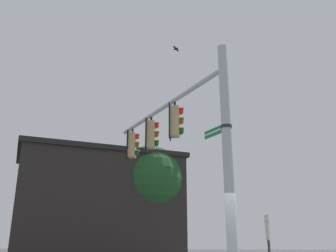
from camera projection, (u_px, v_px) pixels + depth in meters
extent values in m
cylinder|color=#ADB2B7|center=(228.00, 161.00, 9.00)|extent=(0.26, 0.26, 6.65)
cylinder|color=#ADB2B7|center=(163.00, 108.00, 12.76)|extent=(5.93, 4.20, 0.15)
cylinder|color=black|center=(175.00, 105.00, 11.99)|extent=(0.08, 0.08, 0.18)
cube|color=tan|center=(175.00, 122.00, 11.80)|extent=(0.36, 0.30, 1.05)
sphere|color=red|center=(180.00, 112.00, 11.89)|extent=(0.22, 0.22, 0.22)
cube|color=tan|center=(181.00, 109.00, 11.92)|extent=(0.24, 0.20, 0.03)
sphere|color=brown|center=(180.00, 122.00, 11.78)|extent=(0.22, 0.22, 0.22)
cube|color=tan|center=(181.00, 119.00, 11.81)|extent=(0.24, 0.20, 0.03)
sphere|color=#0F4C19|center=(181.00, 132.00, 11.68)|extent=(0.22, 0.22, 0.22)
cube|color=tan|center=(181.00, 129.00, 11.70)|extent=(0.24, 0.20, 0.03)
cube|color=black|center=(170.00, 122.00, 11.82)|extent=(0.54, 0.03, 1.22)
cylinder|color=black|center=(151.00, 119.00, 13.48)|extent=(0.08, 0.08, 0.18)
cube|color=tan|center=(151.00, 135.00, 13.29)|extent=(0.36, 0.30, 1.05)
sphere|color=red|center=(156.00, 126.00, 13.38)|extent=(0.22, 0.22, 0.22)
cube|color=tan|center=(157.00, 123.00, 13.41)|extent=(0.24, 0.20, 0.03)
sphere|color=brown|center=(156.00, 135.00, 13.27)|extent=(0.22, 0.22, 0.22)
cube|color=tan|center=(157.00, 132.00, 13.30)|extent=(0.24, 0.20, 0.03)
sphere|color=#0F4C19|center=(156.00, 144.00, 13.17)|extent=(0.22, 0.22, 0.22)
cube|color=tan|center=(156.00, 141.00, 13.20)|extent=(0.24, 0.20, 0.03)
cube|color=black|center=(147.00, 135.00, 13.31)|extent=(0.54, 0.03, 1.22)
cylinder|color=black|center=(133.00, 131.00, 14.97)|extent=(0.08, 0.08, 0.18)
cube|color=tan|center=(132.00, 145.00, 14.78)|extent=(0.36, 0.30, 1.05)
sphere|color=red|center=(137.00, 137.00, 14.87)|extent=(0.22, 0.22, 0.22)
cube|color=tan|center=(137.00, 135.00, 14.90)|extent=(0.24, 0.20, 0.03)
sphere|color=brown|center=(137.00, 145.00, 14.77)|extent=(0.22, 0.22, 0.22)
cube|color=tan|center=(137.00, 143.00, 14.79)|extent=(0.24, 0.20, 0.03)
sphere|color=#0F4C19|center=(136.00, 153.00, 14.66)|extent=(0.22, 0.22, 0.22)
cube|color=tan|center=(137.00, 151.00, 14.69)|extent=(0.24, 0.20, 0.03)
cube|color=black|center=(128.00, 145.00, 14.80)|extent=(0.54, 0.03, 1.22)
cube|color=#147238|center=(214.00, 132.00, 9.75)|extent=(0.70, 0.50, 0.22)
cube|color=white|center=(213.00, 132.00, 9.75)|extent=(0.68, 0.48, 0.04)
cylinder|color=#262626|center=(226.00, 127.00, 9.28)|extent=(0.30, 0.30, 0.08)
ellipsoid|color=black|center=(176.00, 49.00, 15.37)|extent=(0.20, 0.25, 0.08)
cube|color=black|center=(176.00, 49.00, 15.39)|extent=(0.32, 0.23, 0.10)
cube|color=black|center=(176.00, 48.00, 15.36)|extent=(0.32, 0.23, 0.09)
cube|color=#282321|center=(96.00, 209.00, 22.52)|extent=(10.40, 11.71, 6.37)
cube|color=#193F1E|center=(86.00, 208.00, 25.69)|extent=(5.17, 8.20, 0.30)
cube|color=black|center=(99.00, 158.00, 23.53)|extent=(10.81, 12.17, 0.30)
cylinder|color=#4C3823|center=(149.00, 233.00, 21.71)|extent=(0.39, 0.39, 3.43)
sphere|color=#1E4C23|center=(150.00, 180.00, 22.71)|extent=(4.48, 4.48, 4.48)
cube|color=silver|center=(267.00, 227.00, 10.91)|extent=(0.60, 0.04, 0.76)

